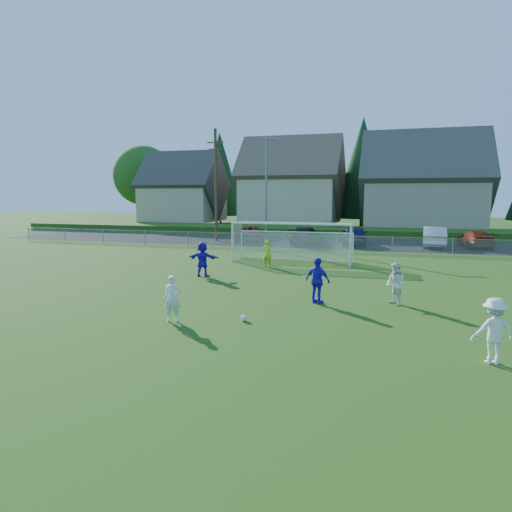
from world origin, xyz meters
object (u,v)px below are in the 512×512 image
object	(u,v)px
player_white_a	(172,299)
car_e	(355,235)
soccer_ball	(244,318)
soccer_goal	(293,236)
player_white_c	(494,331)
car_g	(476,239)
car_d	(305,236)
player_blue_b	(203,259)
car_f	(434,237)
player_blue_a	(318,281)
goalkeeper	(267,254)
player_white_b	(395,284)
car_c	(251,234)

from	to	relation	value
player_white_a	car_e	distance (m)	25.44
soccer_ball	player_white_a	size ratio (longest dim) A/B	0.14
car_e	soccer_goal	distance (m)	11.01
player_white_c	car_g	size ratio (longest dim) A/B	0.36
soccer_ball	car_d	xyz separation A→B (m)	(-2.45, 24.06, 0.62)
car_d	soccer_goal	distance (m)	10.33
car_d	car_e	world-z (taller)	car_e
soccer_ball	soccer_goal	distance (m)	13.98
player_white_c	player_blue_b	world-z (taller)	player_blue_b
car_g	player_white_a	bearing A→B (deg)	56.20
player_white_a	soccer_goal	bearing A→B (deg)	71.40
soccer_ball	car_e	world-z (taller)	car_e
car_f	soccer_goal	xyz separation A→B (m)	(-9.21, -11.14, 0.82)
player_blue_a	car_g	bearing A→B (deg)	-88.91
car_d	car_e	size ratio (longest dim) A/B	1.04
soccer_ball	player_white_a	world-z (taller)	player_white_a
car_d	car_e	bearing A→B (deg)	-175.83
player_blue_b	soccer_goal	distance (m)	7.30
soccer_ball	player_white_c	xyz separation A→B (m)	(7.17, -1.81, 0.73)
player_white_c	car_d	distance (m)	27.60
car_e	player_white_a	bearing A→B (deg)	77.13
car_e	soccer_goal	bearing A→B (deg)	70.29
soccer_goal	car_e	bearing A→B (deg)	74.33
player_blue_a	soccer_goal	distance (m)	11.13
goalkeeper	car_g	size ratio (longest dim) A/B	0.34
player_blue_a	car_e	world-z (taller)	player_blue_a
car_d	car_g	world-z (taller)	car_d
soccer_ball	player_blue_b	xyz separation A→B (m)	(-4.68, 7.40, 0.78)
player_white_b	goalkeeper	size ratio (longest dim) A/B	1.04
soccer_ball	player_blue_a	size ratio (longest dim) A/B	0.12
car_e	soccer_ball	bearing A→B (deg)	82.10
car_e	car_c	bearing A→B (deg)	-7.03
soccer_ball	car_f	world-z (taller)	car_f
goalkeeper	car_f	world-z (taller)	car_f
soccer_ball	player_white_c	distance (m)	7.43
car_d	player_white_c	bearing A→B (deg)	109.64
player_white_b	car_f	distance (m)	21.38
player_blue_b	car_d	xyz separation A→B (m)	(2.24, 16.67, -0.17)
soccer_ball	player_white_b	world-z (taller)	player_white_b
player_white_a	car_g	bearing A→B (deg)	48.16
soccer_ball	player_white_b	bearing A→B (deg)	38.40
player_white_b	car_g	xyz separation A→B (m)	(6.15, 21.52, -0.14)
car_d	player_white_a	bearing A→B (deg)	89.69
player_white_b	player_blue_a	xyz separation A→B (m)	(-2.88, -0.60, 0.09)
player_blue_b	car_d	bearing A→B (deg)	-97.42
player_white_a	car_d	xyz separation A→B (m)	(-0.19, 24.79, -0.05)
soccer_ball	car_f	xyz separation A→B (m)	(7.89, 24.98, 0.70)
soccer_ball	soccer_goal	xyz separation A→B (m)	(-1.32, 13.84, 1.52)
player_blue_b	car_f	xyz separation A→B (m)	(12.57, 17.59, -0.09)
player_blue_b	goalkeeper	distance (m)	4.57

